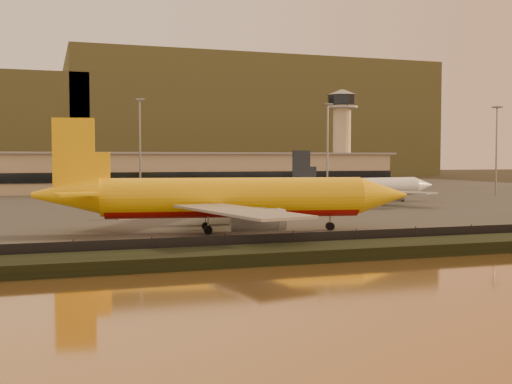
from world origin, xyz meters
TOP-DOWN VIEW (x-y plane):
  - ground at (0.00, 0.00)m, footprint 900.00×900.00m
  - embankment at (0.00, -17.00)m, footprint 320.00×7.00m
  - tarmac at (0.00, 95.00)m, footprint 320.00×220.00m
  - perimeter_fence at (0.00, -13.00)m, footprint 300.00×0.05m
  - terminal_building at (-14.52, 125.55)m, footprint 202.00×25.00m
  - control_tower at (70.00, 131.00)m, footprint 11.20×11.20m
  - apron_light_masts at (15.00, 75.00)m, footprint 152.20×12.20m
  - distant_hills at (-20.74, 340.00)m, footprint 470.00×160.00m
  - dhl_cargo_jet at (-7.66, 8.68)m, footprint 54.34×52.55m
  - white_narrowbody_jet at (39.33, 56.53)m, footprint 43.20×41.73m
  - gse_vehicle_yellow at (8.91, 32.05)m, footprint 4.17×1.92m
  - gse_vehicle_white at (-18.67, 32.81)m, footprint 3.72×1.74m

SIDE VIEW (x-z plane):
  - ground at x=0.00m, z-range 0.00..0.00m
  - tarmac at x=0.00m, z-range 0.00..0.20m
  - embankment at x=0.00m, z-range 0.00..1.40m
  - gse_vehicle_white at x=-18.67m, z-range 0.20..1.85m
  - gse_vehicle_yellow at x=8.91m, z-range 0.20..2.07m
  - perimeter_fence at x=0.00m, z-range 0.20..2.40m
  - white_narrowbody_jet at x=39.33m, z-range -2.30..10.12m
  - dhl_cargo_jet at x=-7.66m, z-range -3.08..13.19m
  - terminal_building at x=-14.52m, z-range -0.05..12.55m
  - apron_light_masts at x=15.00m, z-range 3.00..28.40m
  - control_tower at x=70.00m, z-range 3.91..39.41m
  - distant_hills at x=-20.74m, z-range -3.61..66.39m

